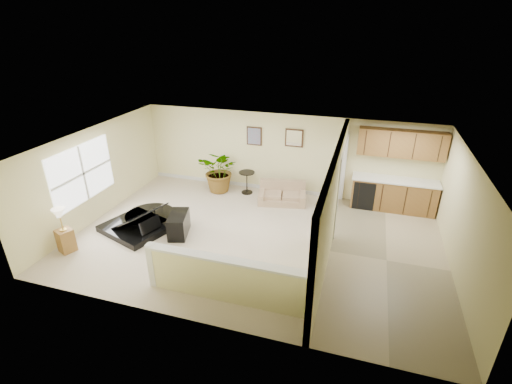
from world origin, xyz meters
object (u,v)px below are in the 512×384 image
(piano_bench, at_px, (179,224))
(piano, at_px, (136,206))
(palm_plant, at_px, (220,171))
(loveseat, at_px, (282,192))
(accent_table, at_px, (247,180))
(small_plant, at_px, (326,200))
(lamp_stand, at_px, (64,233))

(piano_bench, bearing_deg, piano, 179.83)
(palm_plant, bearing_deg, piano_bench, -91.12)
(loveseat, relative_size, palm_plant, 1.09)
(accent_table, xyz_separation_m, palm_plant, (-0.84, -0.11, 0.23))
(small_plant, bearing_deg, piano_bench, -142.19)
(accent_table, bearing_deg, palm_plant, -172.59)
(small_plant, bearing_deg, piano, -150.28)
(piano, distance_m, small_plant, 5.33)
(loveseat, height_order, small_plant, loveseat)
(loveseat, xyz_separation_m, lamp_stand, (-4.31, -4.05, 0.18))
(small_plant, bearing_deg, accent_table, 174.69)
(accent_table, height_order, lamp_stand, lamp_stand)
(loveseat, distance_m, lamp_stand, 5.91)
(loveseat, relative_size, accent_table, 2.15)
(piano, distance_m, loveseat, 4.22)
(palm_plant, relative_size, lamp_stand, 1.25)
(piano, xyz_separation_m, loveseat, (3.32, 2.59, -0.32))
(palm_plant, distance_m, lamp_stand, 4.79)
(accent_table, height_order, small_plant, accent_table)
(loveseat, xyz_separation_m, small_plant, (1.29, 0.05, -0.08))
(piano, bearing_deg, lamp_stand, -105.20)
(palm_plant, bearing_deg, piano, -114.68)
(piano_bench, bearing_deg, small_plant, 37.81)
(piano, distance_m, piano_bench, 1.26)
(lamp_stand, bearing_deg, piano, 55.89)
(accent_table, relative_size, lamp_stand, 0.63)
(piano, relative_size, lamp_stand, 1.94)
(piano, distance_m, lamp_stand, 1.77)
(piano, distance_m, palm_plant, 3.04)
(piano_bench, height_order, palm_plant, palm_plant)
(piano_bench, xyz_separation_m, small_plant, (3.40, 2.64, -0.06))
(small_plant, distance_m, lamp_stand, 6.94)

